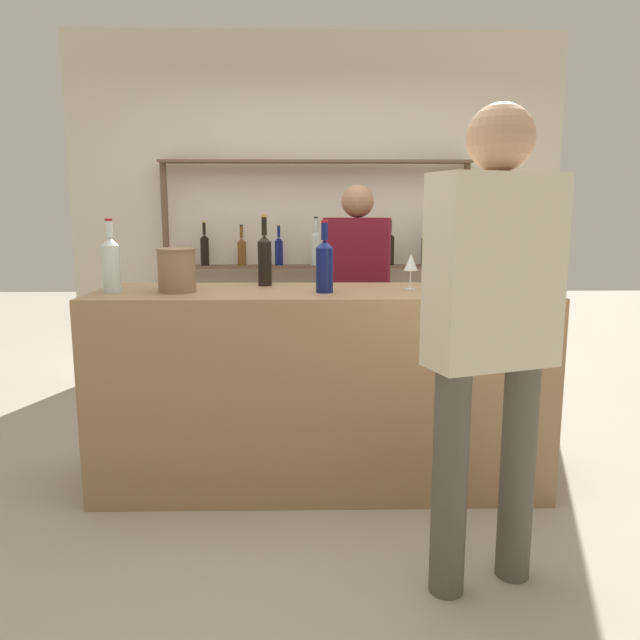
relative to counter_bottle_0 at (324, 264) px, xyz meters
The scene contains 11 objects.
ground_plane 1.17m from the counter_bottle_0, 103.49° to the left, with size 16.00×16.00×0.00m, color #B2A893.
bar_counter 0.66m from the counter_bottle_0, 103.49° to the left, with size 2.29×0.69×1.03m, color #997551.
back_wall 2.05m from the counter_bottle_0, 90.58° to the left, with size 3.89×0.12×2.80m, color beige.
back_shelf 1.85m from the counter_bottle_0, 89.98° to the left, with size 2.40×0.18×1.82m.
counter_bottle_0 is the anchor object (origin of this frame).
counter_bottle_1 0.43m from the counter_bottle_0, 137.21° to the left, with size 0.07×0.07×0.38m.
counter_bottle_2 1.06m from the counter_bottle_0, behind, with size 0.09×0.09×0.36m.
wine_glass 0.46m from the counter_bottle_0, 14.26° to the left, with size 0.07×0.07×0.18m.
ice_bucket 0.74m from the counter_bottle_0, behind, with size 0.20×0.20×0.22m.
customer_right 1.05m from the counter_bottle_0, 56.02° to the right, with size 0.51×0.35×1.80m.
server_behind_counter 1.06m from the counter_bottle_0, 76.58° to the left, with size 0.45×0.27×1.60m.
Camera 1 is at (-0.06, -3.16, 1.43)m, focal length 35.00 mm.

